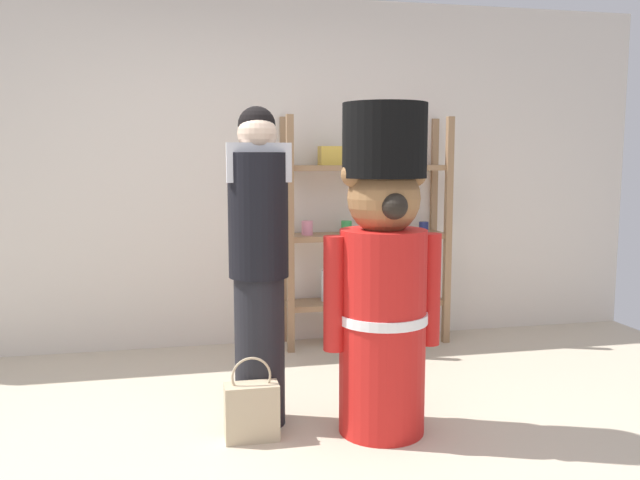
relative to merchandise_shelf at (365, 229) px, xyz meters
name	(u,v)px	position (x,y,z in m)	size (l,w,h in m)	color
ground_plane	(298,470)	(-0.88, -1.98, -0.88)	(6.40, 6.40, 0.00)	beige
back_wall	(245,174)	(-0.88, 0.22, 0.42)	(6.40, 0.12, 2.60)	silver
merchandise_shelf	(365,229)	(0.00, 0.00, 0.00)	(1.26, 0.35, 1.72)	#93704C
teddy_bear_guard	(383,274)	(-0.38, -1.64, -0.05)	(0.62, 0.46, 1.69)	red
person_shopper	(259,261)	(-0.99, -1.40, 0.00)	(0.33, 0.31, 1.68)	black
shopping_bag	(252,410)	(-1.05, -1.61, -0.73)	(0.27, 0.13, 0.43)	#C1AD89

